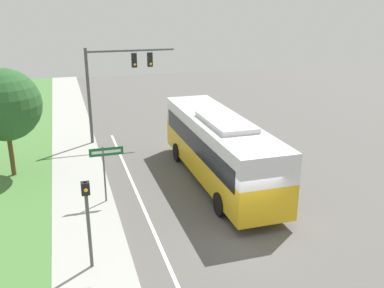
{
  "coord_description": "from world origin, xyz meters",
  "views": [
    {
      "loc": [
        -6.67,
        -14.0,
        9.02
      ],
      "look_at": [
        -0.39,
        6.32,
        1.84
      ],
      "focal_mm": 40.0,
      "sensor_mm": 36.0,
      "label": 1
    }
  ],
  "objects_px": {
    "pedestrian_signal": "(87,212)",
    "street_sign": "(105,163)",
    "signal_gantry": "(115,76)",
    "bus": "(219,145)"
  },
  "relations": [
    {
      "from": "bus",
      "to": "street_sign",
      "type": "distance_m",
      "value": 5.88
    },
    {
      "from": "bus",
      "to": "signal_gantry",
      "type": "bearing_deg",
      "value": 116.64
    },
    {
      "from": "signal_gantry",
      "to": "street_sign",
      "type": "bearing_deg",
      "value": -101.03
    },
    {
      "from": "pedestrian_signal",
      "to": "street_sign",
      "type": "xyz_separation_m",
      "value": [
        1.14,
        5.09,
        -0.27
      ]
    },
    {
      "from": "street_sign",
      "to": "bus",
      "type": "bearing_deg",
      "value": 8.33
    },
    {
      "from": "pedestrian_signal",
      "to": "street_sign",
      "type": "height_order",
      "value": "pedestrian_signal"
    },
    {
      "from": "pedestrian_signal",
      "to": "street_sign",
      "type": "distance_m",
      "value": 5.22
    },
    {
      "from": "signal_gantry",
      "to": "pedestrian_signal",
      "type": "height_order",
      "value": "signal_gantry"
    },
    {
      "from": "bus",
      "to": "street_sign",
      "type": "bearing_deg",
      "value": -171.67
    },
    {
      "from": "bus",
      "to": "pedestrian_signal",
      "type": "height_order",
      "value": "bus"
    }
  ]
}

